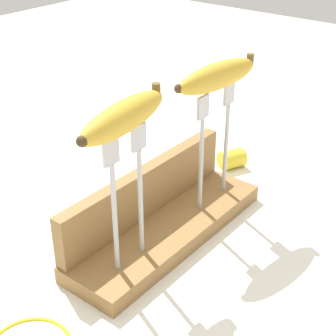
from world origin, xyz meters
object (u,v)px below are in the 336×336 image
object	(u,v)px
fork_stand_right	(215,136)
banana_chunk_near	(232,159)
fork_stand_left	(127,187)
banana_raised_left	(124,117)
banana_raised_right	(218,76)

from	to	relation	value
fork_stand_right	banana_chunk_near	distance (m)	0.21
fork_stand_right	banana_chunk_near	size ratio (longest dim) A/B	3.23
fork_stand_left	fork_stand_right	bearing A→B (deg)	0.00
banana_raised_left	banana_raised_right	world-z (taller)	banana_raised_left
banana_raised_left	fork_stand_left	bearing A→B (deg)	7.32
banana_raised_right	banana_chunk_near	xyz separation A→B (m)	(0.16, 0.06, -0.23)
banana_raised_right	banana_chunk_near	size ratio (longest dim) A/B	2.83
banana_raised_left	banana_chunk_near	distance (m)	0.44
fork_stand_right	banana_raised_left	distance (m)	0.24
banana_raised_right	banana_chunk_near	distance (m)	0.28
banana_chunk_near	fork_stand_left	bearing A→B (deg)	-171.06
banana_raised_left	banana_raised_right	xyz separation A→B (m)	(0.21, 0.00, -0.00)
banana_raised_left	fork_stand_right	bearing A→B (deg)	0.00
banana_raised_left	banana_raised_right	distance (m)	0.21
banana_raised_left	banana_chunk_near	world-z (taller)	banana_raised_left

